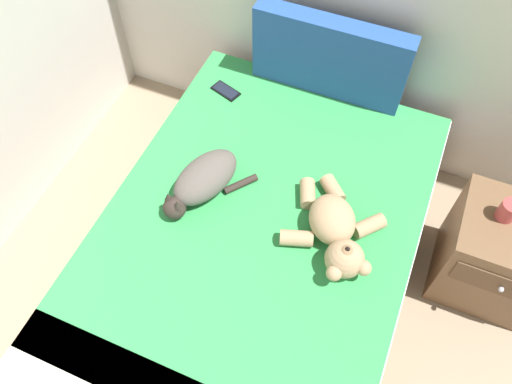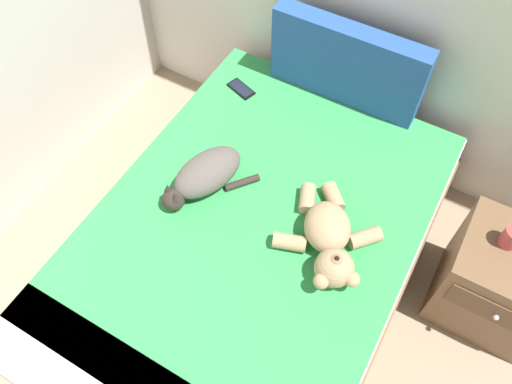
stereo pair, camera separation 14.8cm
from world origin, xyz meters
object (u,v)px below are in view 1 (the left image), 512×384
cat (203,180)px  mug (509,211)px  patterned_cushion (329,57)px  cell_phone (226,91)px  bed (257,255)px  nightstand (498,256)px  teddy_bear (335,231)px

cat → mug: 1.30m
patterned_cushion → cell_phone: bearing=-154.4°
cell_phone → cat: bearing=-74.5°
bed → cell_phone: size_ratio=11.87×
cell_phone → nightstand: size_ratio=0.32×
bed → cat: cat is taller
mug → cell_phone: bearing=171.2°
teddy_bear → mug: bearing=31.0°
bed → cell_phone: cell_phone is taller
bed → teddy_bear: size_ratio=3.85×
teddy_bear → nightstand: bearing=26.2°
bed → patterned_cushion: (0.00, 0.90, 0.46)m
patterned_cushion → mug: (0.95, -0.44, -0.15)m
cell_phone → mug: bearing=-8.8°
patterned_cushion → cat: size_ratio=1.80×
nightstand → cell_phone: bearing=170.5°
bed → cell_phone: (-0.45, 0.68, 0.26)m
bed → patterned_cushion: 1.01m
nightstand → mug: (-0.08, 0.03, 0.30)m
cat → teddy_bear: (0.61, -0.02, 0.00)m
cell_phone → nightstand: bearing=-9.5°
bed → patterned_cushion: patterned_cushion is taller
bed → nightstand: size_ratio=3.80×
cell_phone → patterned_cushion: bearing=25.6°
patterned_cushion → cat: patterned_cushion is taller
cell_phone → nightstand: 1.53m
patterned_cushion → teddy_bear: bearing=-69.3°
teddy_bear → cell_phone: teddy_bear is taller
teddy_bear → cat: bearing=178.2°
cat → teddy_bear: bearing=-1.8°
patterned_cushion → cat: (-0.30, -0.81, -0.13)m
patterned_cushion → cell_phone: size_ratio=4.66×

